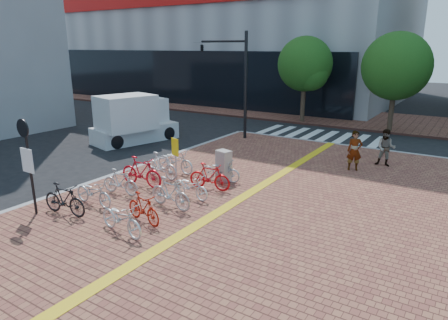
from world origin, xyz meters
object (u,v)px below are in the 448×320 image
Objects in this scene: bike_10 at (210,177)px; bike_11 at (221,170)px; notice_sign at (27,155)px; bike_6 at (121,218)px; box_truck at (133,119)px; bike_2 at (120,182)px; utility_box at (224,166)px; bike_1 at (94,192)px; bike_3 at (141,172)px; pedestrian_a at (355,151)px; bike_4 at (161,166)px; bike_9 at (191,186)px; bike_0 at (64,199)px; traffic_light_pole at (225,65)px; pedestrian_b at (386,148)px; bike_7 at (143,208)px; bike_8 at (170,193)px; yellow_sign at (175,151)px; bike_5 at (175,161)px.

bike_10 is 1.00× the size of bike_11.
bike_10 is 0.54× the size of notice_sign.
bike_6 is 0.35× the size of box_truck.
bike_2 is at bearing 70.21° from notice_sign.
utility_box is at bearing -39.85° from bike_11.
box_truck is (-6.19, 8.10, 0.70)m from bike_1.
pedestrian_a reaches higher than bike_3.
utility_box reaches higher than bike_11.
bike_4 is at bearing -7.06° from bike_2.
bike_0 is at bearing 149.83° from bike_9.
bike_11 is 9.38m from traffic_light_pole.
bike_0 is 2.55m from bike_6.
pedestrian_a is 1.74m from pedestrian_b.
pedestrian_a reaches higher than bike_7.
notice_sign is at bearing 153.59° from bike_2.
traffic_light_pole reaches higher than bike_0.
bike_8 is at bearing -66.51° from traffic_light_pole.
bike_3 is at bearing -156.11° from pedestrian_a.
notice_sign reaches higher than yellow_sign.
bike_10 is 6.71m from pedestrian_a.
bike_1 is 12.64m from pedestrian_b.
bike_5 is 0.38× the size of box_truck.
bike_2 is 2.63m from bike_9.
notice_sign is at bearing 106.48° from bike_6.
bike_6 is 12.55m from box_truck.
pedestrian_b is at bearing -45.82° from bike_2.
yellow_sign is at bearing 100.18° from bike_11.
bike_8 reaches higher than bike_10.
notice_sign is (-8.38, -11.83, 1.13)m from pedestrian_b.
bike_8 reaches higher than bike_6.
notice_sign is (-1.02, -5.00, 1.44)m from bike_4.
utility_box reaches higher than bike_2.
pedestrian_a is at bearing -52.89° from bike_5.
yellow_sign reaches higher than bike_7.
bike_0 is at bearing 148.60° from bike_11.
pedestrian_a reaches higher than pedestrian_b.
bike_3 reaches higher than bike_1.
traffic_light_pole is (-2.20, 7.42, 3.68)m from bike_5.
box_truck is at bearing 51.00° from bike_6.
bike_3 is at bearing 126.17° from bike_11.
bike_1 is 0.29× the size of traffic_light_pole.
utility_box reaches higher than bike_4.
yellow_sign is at bearing 40.74° from bike_8.
bike_7 is 4.59m from bike_11.
yellow_sign reaches higher than bike_8.
bike_11 is 1.00× the size of pedestrian_b.
bike_7 is (2.40, -2.41, -0.11)m from bike_3.
pedestrian_b reaches higher than bike_2.
bike_2 is at bearing 54.96° from bike_6.
bike_4 is at bearing 51.09° from bike_8.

